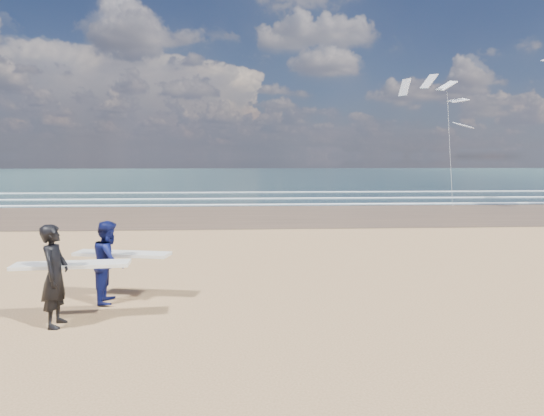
{
  "coord_description": "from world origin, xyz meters",
  "views": [
    {
      "loc": [
        2.74,
        -9.24,
        3.23
      ],
      "look_at": [
        3.66,
        6.0,
        1.6
      ],
      "focal_mm": 32.0,
      "sensor_mm": 36.0,
      "label": 1
    }
  ],
  "objects": [
    {
      "name": "surfer_near",
      "position": [
        -0.81,
        0.01,
        1.0
      ],
      "size": [
        2.24,
        1.06,
        1.96
      ],
      "color": "black",
      "rests_on": "ground"
    },
    {
      "name": "surfer_far",
      "position": [
        -0.21,
        1.52,
        0.92
      ],
      "size": [
        2.26,
        1.29,
        1.82
      ],
      "color": "#0E1551",
      "rests_on": "ground"
    },
    {
      "name": "kite_1",
      "position": [
        17.24,
        24.4,
        5.43
      ],
      "size": [
        6.18,
        4.78,
        9.55
      ],
      "color": "slate",
      "rests_on": "ground"
    },
    {
      "name": "ocean",
      "position": [
        20.0,
        72.0,
        0.01
      ],
      "size": [
        220.0,
        100.0,
        0.02
      ],
      "primitive_type": "cube",
      "color": "#182D35",
      "rests_on": "ground"
    },
    {
      "name": "foam_breakers",
      "position": [
        20.0,
        28.1,
        0.05
      ],
      "size": [
        220.0,
        11.7,
        0.05
      ],
      "color": "white",
      "rests_on": "ground"
    },
    {
      "name": "wet_sand_strip",
      "position": [
        20.0,
        18.0,
        0.01
      ],
      "size": [
        220.0,
        12.0,
        0.01
      ],
      "primitive_type": "cube",
      "color": "brown",
      "rests_on": "ground"
    }
  ]
}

